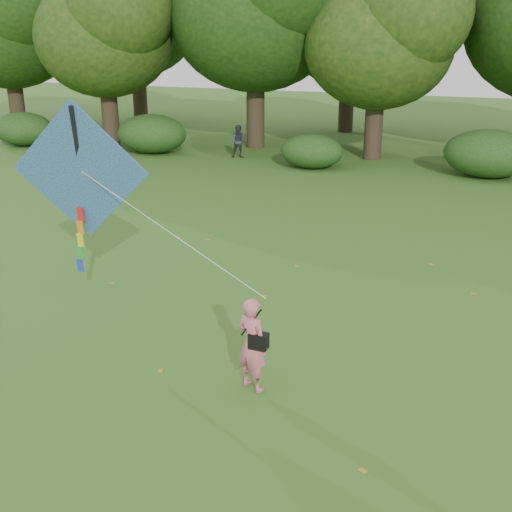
% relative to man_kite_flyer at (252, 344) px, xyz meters
% --- Properties ---
extents(ground, '(100.00, 100.00, 0.00)m').
position_rel_man_kite_flyer_xyz_m(ground, '(0.03, 0.15, -0.80)').
color(ground, '#265114').
rests_on(ground, ground).
extents(man_kite_flyer, '(0.69, 0.58, 1.61)m').
position_rel_man_kite_flyer_xyz_m(man_kite_flyer, '(0.00, 0.00, 0.00)').
color(man_kite_flyer, '#CE6074').
rests_on(man_kite_flyer, ground).
extents(bystander_left, '(0.88, 0.79, 1.47)m').
position_rel_man_kite_flyer_xyz_m(bystander_left, '(-7.66, 18.25, -0.07)').
color(bystander_left, '#2B303A').
rests_on(bystander_left, ground).
extents(crossbody_bag, '(0.43, 0.20, 0.67)m').
position_rel_man_kite_flyer_xyz_m(crossbody_bag, '(0.12, -0.03, 0.11)').
color(crossbody_bag, black).
rests_on(crossbody_bag, ground).
extents(flying_kite, '(5.28, 1.33, 3.31)m').
position_rel_man_kite_flyer_xyz_m(flying_kite, '(-3.73, 1.00, 2.31)').
color(flying_kite, '#23539B').
rests_on(flying_kite, ground).
extents(tree_line, '(54.70, 15.30, 9.48)m').
position_rel_man_kite_flyer_xyz_m(tree_line, '(1.71, 23.03, 4.80)').
color(tree_line, '#3A2D1E').
rests_on(tree_line, ground).
extents(shrub_band, '(39.15, 3.22, 1.88)m').
position_rel_man_kite_flyer_xyz_m(shrub_band, '(-0.69, 17.75, 0.05)').
color(shrub_band, '#264919').
rests_on(shrub_band, ground).
extents(fallen_leaves, '(10.80, 8.61, 0.01)m').
position_rel_man_kite_flyer_xyz_m(fallen_leaves, '(-0.40, 3.95, -0.80)').
color(fallen_leaves, olive).
rests_on(fallen_leaves, ground).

